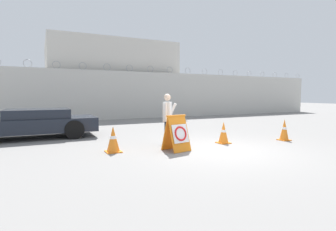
{
  "coord_description": "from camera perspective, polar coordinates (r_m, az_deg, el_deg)",
  "views": [
    {
      "loc": [
        -4.8,
        -6.18,
        1.63
      ],
      "look_at": [
        -1.11,
        1.34,
        0.97
      ],
      "focal_mm": 28.0,
      "sensor_mm": 36.0,
      "label": 1
    }
  ],
  "objects": [
    {
      "name": "ground_plane",
      "position": [
        7.99,
        11.55,
        -7.37
      ],
      "size": [
        90.0,
        90.0,
        0.0
      ],
      "primitive_type": "plane",
      "color": "gray"
    },
    {
      "name": "perimeter_wall",
      "position": [
        17.99,
        -10.66,
        4.4
      ],
      "size": [
        36.0,
        0.3,
        3.69
      ],
      "color": "beige",
      "rests_on": "ground_plane"
    },
    {
      "name": "building_block",
      "position": [
        22.32,
        -12.82,
        7.46
      ],
      "size": [
        9.31,
        7.4,
        5.65
      ],
      "color": "beige",
      "rests_on": "ground_plane"
    },
    {
      "name": "barricade_sign",
      "position": [
        7.66,
        2.01,
        -3.83
      ],
      "size": [
        0.75,
        0.76,
        1.05
      ],
      "rotation": [
        0.0,
        0.0,
        0.2
      ],
      "color": "orange",
      "rests_on": "ground_plane"
    },
    {
      "name": "security_guard",
      "position": [
        8.34,
        -0.12,
        -0.42
      ],
      "size": [
        0.6,
        0.53,
        1.66
      ],
      "rotation": [
        0.0,
        0.0,
        0.93
      ],
      "color": "#232838",
      "rests_on": "ground_plane"
    },
    {
      "name": "traffic_cone_near",
      "position": [
        7.65,
        -11.85,
        -5.1
      ],
      "size": [
        0.43,
        0.43,
        0.74
      ],
      "color": "orange",
      "rests_on": "ground_plane"
    },
    {
      "name": "traffic_cone_mid",
      "position": [
        10.31,
        23.99,
        -2.87
      ],
      "size": [
        0.37,
        0.37,
        0.77
      ],
      "color": "orange",
      "rests_on": "ground_plane"
    },
    {
      "name": "traffic_cone_far",
      "position": [
        9.05,
        11.99,
        -3.67
      ],
      "size": [
        0.4,
        0.4,
        0.73
      ],
      "color": "orange",
      "rests_on": "ground_plane"
    },
    {
      "name": "parked_car_front_coupe",
      "position": [
        11.12,
        -27.36,
        -1.42
      ],
      "size": [
        4.64,
        2.02,
        1.1
      ],
      "rotation": [
        0.0,
        0.0,
        3.13
      ],
      "color": "black",
      "rests_on": "ground_plane"
    }
  ]
}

